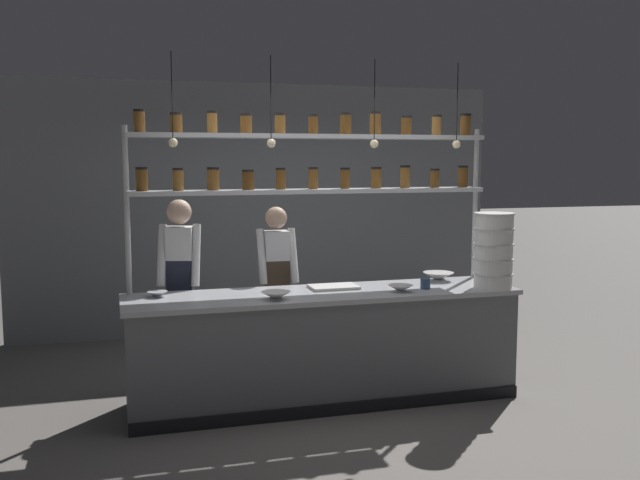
{
  "coord_description": "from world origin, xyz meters",
  "views": [
    {
      "loc": [
        -1.63,
        -5.52,
        2.01
      ],
      "look_at": [
        0.02,
        0.2,
        1.33
      ],
      "focal_mm": 40.0,
      "sensor_mm": 36.0,
      "label": 1
    }
  ],
  "objects_px": {
    "prep_bowl_center_back": "(157,294)",
    "serving_cup_front": "(425,284)",
    "chef_left": "(181,282)",
    "cutting_board": "(334,287)",
    "spice_shelf_unit": "(313,168)",
    "chef_center": "(277,281)",
    "prep_bowl_center_front": "(400,289)",
    "prep_bowl_near_left": "(438,277)",
    "prep_bowl_near_right": "(276,296)",
    "container_stack": "(494,251)"
  },
  "relations": [
    {
      "from": "cutting_board",
      "to": "prep_bowl_near_left",
      "type": "relative_size",
      "value": 1.45
    },
    {
      "from": "chef_center",
      "to": "prep_bowl_center_front",
      "type": "xyz_separation_m",
      "value": [
        0.83,
        -0.95,
        0.05
      ]
    },
    {
      "from": "chef_center",
      "to": "spice_shelf_unit",
      "type": "bearing_deg",
      "value": -62.31
    },
    {
      "from": "chef_left",
      "to": "prep_bowl_near_left",
      "type": "height_order",
      "value": "chef_left"
    },
    {
      "from": "prep_bowl_near_right",
      "to": "chef_left",
      "type": "bearing_deg",
      "value": 128.61
    },
    {
      "from": "chef_left",
      "to": "cutting_board",
      "type": "height_order",
      "value": "chef_left"
    },
    {
      "from": "chef_left",
      "to": "prep_bowl_near_left",
      "type": "distance_m",
      "value": 2.27
    },
    {
      "from": "container_stack",
      "to": "serving_cup_front",
      "type": "distance_m",
      "value": 0.64
    },
    {
      "from": "chef_left",
      "to": "prep_bowl_center_back",
      "type": "xyz_separation_m",
      "value": [
        -0.22,
        -0.45,
        -0.02
      ]
    },
    {
      "from": "spice_shelf_unit",
      "to": "prep_bowl_center_front",
      "type": "height_order",
      "value": "spice_shelf_unit"
    },
    {
      "from": "prep_bowl_center_back",
      "to": "serving_cup_front",
      "type": "height_order",
      "value": "serving_cup_front"
    },
    {
      "from": "prep_bowl_near_right",
      "to": "cutting_board",
      "type": "bearing_deg",
      "value": 30.62
    },
    {
      "from": "chef_left",
      "to": "serving_cup_front",
      "type": "xyz_separation_m",
      "value": [
        1.96,
        -0.72,
        0.01
      ]
    },
    {
      "from": "container_stack",
      "to": "cutting_board",
      "type": "distance_m",
      "value": 1.38
    },
    {
      "from": "chef_left",
      "to": "prep_bowl_center_front",
      "type": "relative_size",
      "value": 8.07
    },
    {
      "from": "spice_shelf_unit",
      "to": "prep_bowl_center_front",
      "type": "xyz_separation_m",
      "value": [
        0.61,
        -0.5,
        -0.98
      ]
    },
    {
      "from": "spice_shelf_unit",
      "to": "serving_cup_front",
      "type": "xyz_separation_m",
      "value": [
        0.86,
        -0.44,
        -0.96
      ]
    },
    {
      "from": "prep_bowl_near_right",
      "to": "container_stack",
      "type": "bearing_deg",
      "value": -0.91
    },
    {
      "from": "container_stack",
      "to": "prep_bowl_near_right",
      "type": "bearing_deg",
      "value": 179.09
    },
    {
      "from": "serving_cup_front",
      "to": "prep_bowl_near_left",
      "type": "bearing_deg",
      "value": 50.13
    },
    {
      "from": "cutting_board",
      "to": "serving_cup_front",
      "type": "xyz_separation_m",
      "value": [
        0.73,
        -0.24,
        0.03
      ]
    },
    {
      "from": "chef_center",
      "to": "prep_bowl_near_left",
      "type": "bearing_deg",
      "value": -20.53
    },
    {
      "from": "chef_left",
      "to": "serving_cup_front",
      "type": "distance_m",
      "value": 2.09
    },
    {
      "from": "cutting_board",
      "to": "spice_shelf_unit",
      "type": "bearing_deg",
      "value": 122.37
    },
    {
      "from": "prep_bowl_near_left",
      "to": "prep_bowl_near_right",
      "type": "relative_size",
      "value": 1.19
    },
    {
      "from": "spice_shelf_unit",
      "to": "cutting_board",
      "type": "xyz_separation_m",
      "value": [
        0.13,
        -0.2,
        -0.99
      ]
    },
    {
      "from": "prep_bowl_center_front",
      "to": "prep_bowl_center_back",
      "type": "xyz_separation_m",
      "value": [
        -1.93,
        0.33,
        -0.01
      ]
    },
    {
      "from": "spice_shelf_unit",
      "to": "prep_bowl_center_back",
      "type": "bearing_deg",
      "value": -172.68
    },
    {
      "from": "serving_cup_front",
      "to": "prep_bowl_center_front",
      "type": "bearing_deg",
      "value": -164.89
    },
    {
      "from": "spice_shelf_unit",
      "to": "chef_left",
      "type": "bearing_deg",
      "value": 165.62
    },
    {
      "from": "cutting_board",
      "to": "serving_cup_front",
      "type": "distance_m",
      "value": 0.77
    },
    {
      "from": "prep_bowl_center_back",
      "to": "serving_cup_front",
      "type": "distance_m",
      "value": 2.2
    },
    {
      "from": "prep_bowl_center_front",
      "to": "spice_shelf_unit",
      "type": "bearing_deg",
      "value": 140.26
    },
    {
      "from": "chef_center",
      "to": "serving_cup_front",
      "type": "height_order",
      "value": "chef_center"
    },
    {
      "from": "prep_bowl_center_back",
      "to": "prep_bowl_near_right",
      "type": "relative_size",
      "value": 0.7
    },
    {
      "from": "prep_bowl_center_back",
      "to": "spice_shelf_unit",
      "type": "bearing_deg",
      "value": 7.32
    },
    {
      "from": "spice_shelf_unit",
      "to": "chef_left",
      "type": "xyz_separation_m",
      "value": [
        -1.1,
        0.28,
        -0.97
      ]
    },
    {
      "from": "spice_shelf_unit",
      "to": "prep_bowl_near_left",
      "type": "relative_size",
      "value": 11.33
    },
    {
      "from": "chef_center",
      "to": "prep_bowl_near_right",
      "type": "relative_size",
      "value": 6.78
    },
    {
      "from": "prep_bowl_center_front",
      "to": "prep_bowl_center_back",
      "type": "bearing_deg",
      "value": 170.21
    },
    {
      "from": "chef_center",
      "to": "cutting_board",
      "type": "height_order",
      "value": "chef_center"
    },
    {
      "from": "spice_shelf_unit",
      "to": "serving_cup_front",
      "type": "height_order",
      "value": "spice_shelf_unit"
    },
    {
      "from": "chef_left",
      "to": "prep_bowl_near_right",
      "type": "relative_size",
      "value": 7.17
    },
    {
      "from": "prep_bowl_near_right",
      "to": "serving_cup_front",
      "type": "xyz_separation_m",
      "value": [
        1.3,
        0.1,
        0.01
      ]
    },
    {
      "from": "container_stack",
      "to": "prep_bowl_center_front",
      "type": "distance_m",
      "value": 0.86
    },
    {
      "from": "prep_bowl_near_left",
      "to": "prep_bowl_center_back",
      "type": "bearing_deg",
      "value": -178.32
    },
    {
      "from": "container_stack",
      "to": "prep_bowl_center_front",
      "type": "relative_size",
      "value": 3.09
    },
    {
      "from": "cutting_board",
      "to": "prep_bowl_center_front",
      "type": "relative_size",
      "value": 1.94
    },
    {
      "from": "prep_bowl_center_front",
      "to": "serving_cup_front",
      "type": "distance_m",
      "value": 0.26
    },
    {
      "from": "chef_center",
      "to": "prep_bowl_near_left",
      "type": "xyz_separation_m",
      "value": [
        1.36,
        -0.55,
        0.06
      ]
    }
  ]
}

